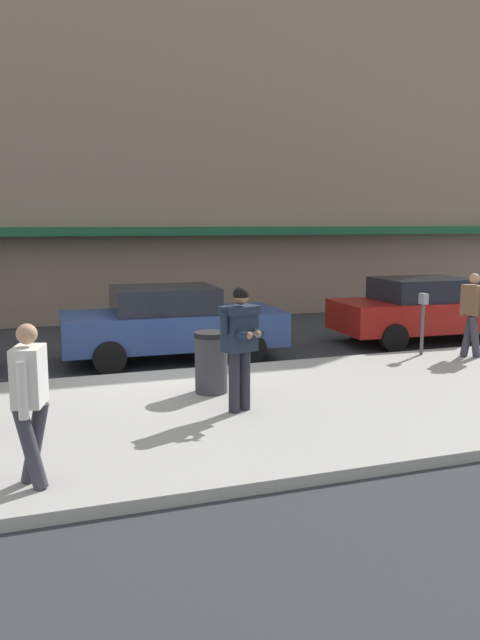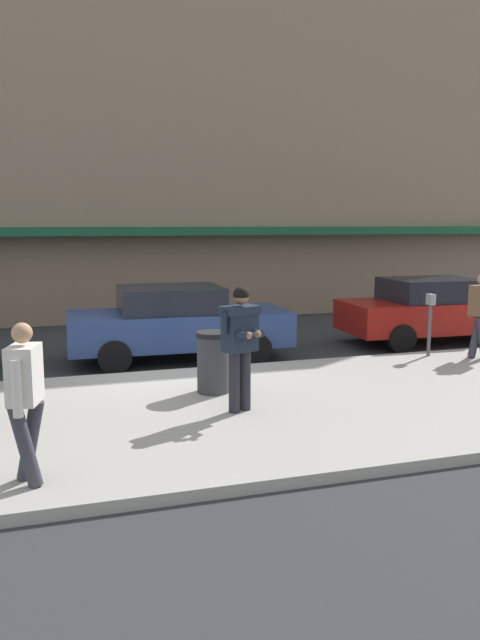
{
  "view_description": "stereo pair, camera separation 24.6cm",
  "coord_description": "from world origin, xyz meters",
  "px_view_note": "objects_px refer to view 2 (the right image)",
  "views": [
    {
      "loc": [
        -2.18,
        -11.28,
        2.82
      ],
      "look_at": [
        0.62,
        -3.19,
        1.49
      ],
      "focal_mm": 35.0,
      "sensor_mm": 36.0,
      "label": 1
    },
    {
      "loc": [
        -1.95,
        -11.36,
        2.82
      ],
      "look_at": [
        0.62,
        -3.19,
        1.49
      ],
      "focal_mm": 35.0,
      "sensor_mm": 36.0,
      "label": 2
    }
  ],
  "objects_px": {
    "parked_sedan_mid": "(177,322)",
    "parking_meter": "(430,316)",
    "parked_sedan_far": "(435,310)",
    "trash_bin": "(213,362)",
    "pedestrian_in_light_coat": "(25,393)",
    "man_texting_on_phone": "(240,335)"
  },
  "relations": [
    {
      "from": "parked_sedan_mid",
      "to": "man_texting_on_phone",
      "type": "relative_size",
      "value": 2.53
    },
    {
      "from": "pedestrian_in_light_coat",
      "to": "parking_meter",
      "type": "height_order",
      "value": "pedestrian_in_light_coat"
    },
    {
      "from": "parked_sedan_far",
      "to": "parking_meter",
      "type": "relative_size",
      "value": 3.6
    },
    {
      "from": "pedestrian_in_light_coat",
      "to": "trash_bin",
      "type": "relative_size",
      "value": 1.74
    },
    {
      "from": "trash_bin",
      "to": "parking_meter",
      "type": "bearing_deg",
      "value": 15.41
    },
    {
      "from": "parked_sedan_mid",
      "to": "trash_bin",
      "type": "relative_size",
      "value": 4.66
    },
    {
      "from": "pedestrian_in_light_coat",
      "to": "trash_bin",
      "type": "height_order",
      "value": "pedestrian_in_light_coat"
    },
    {
      "from": "pedestrian_in_light_coat",
      "to": "trash_bin",
      "type": "xyz_separation_m",
      "value": [
        2.75,
        2.85,
        -0.47
      ]
    },
    {
      "from": "trash_bin",
      "to": "pedestrian_in_light_coat",
      "type": "bearing_deg",
      "value": -134.01
    },
    {
      "from": "parked_sedan_mid",
      "to": "parking_meter",
      "type": "xyz_separation_m",
      "value": [
        4.84,
        -1.78,
        0.18
      ]
    },
    {
      "from": "pedestrian_in_light_coat",
      "to": "parking_meter",
      "type": "xyz_separation_m",
      "value": [
        7.67,
        4.21,
        -0.14
      ]
    },
    {
      "from": "parked_sedan_mid",
      "to": "parking_meter",
      "type": "height_order",
      "value": "parked_sedan_mid"
    },
    {
      "from": "parked_sedan_far",
      "to": "pedestrian_in_light_coat",
      "type": "relative_size",
      "value": 2.69
    },
    {
      "from": "parked_sedan_far",
      "to": "pedestrian_in_light_coat",
      "type": "xyz_separation_m",
      "value": [
        -9.04,
        -6.0,
        0.32
      ]
    },
    {
      "from": "trash_bin",
      "to": "man_texting_on_phone",
      "type": "bearing_deg",
      "value": -84.92
    },
    {
      "from": "parked_sedan_far",
      "to": "trash_bin",
      "type": "distance_m",
      "value": 7.03
    },
    {
      "from": "man_texting_on_phone",
      "to": "pedestrian_in_light_coat",
      "type": "relative_size",
      "value": 1.06
    },
    {
      "from": "man_texting_on_phone",
      "to": "pedestrian_in_light_coat",
      "type": "height_order",
      "value": "man_texting_on_phone"
    },
    {
      "from": "parked_sedan_mid",
      "to": "man_texting_on_phone",
      "type": "height_order",
      "value": "man_texting_on_phone"
    },
    {
      "from": "parked_sedan_far",
      "to": "pedestrian_in_light_coat",
      "type": "distance_m",
      "value": 10.86
    },
    {
      "from": "parked_sedan_mid",
      "to": "parked_sedan_far",
      "type": "relative_size",
      "value": 1.0
    },
    {
      "from": "pedestrian_in_light_coat",
      "to": "man_texting_on_phone",
      "type": "bearing_deg",
      "value": 31.31
    }
  ]
}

